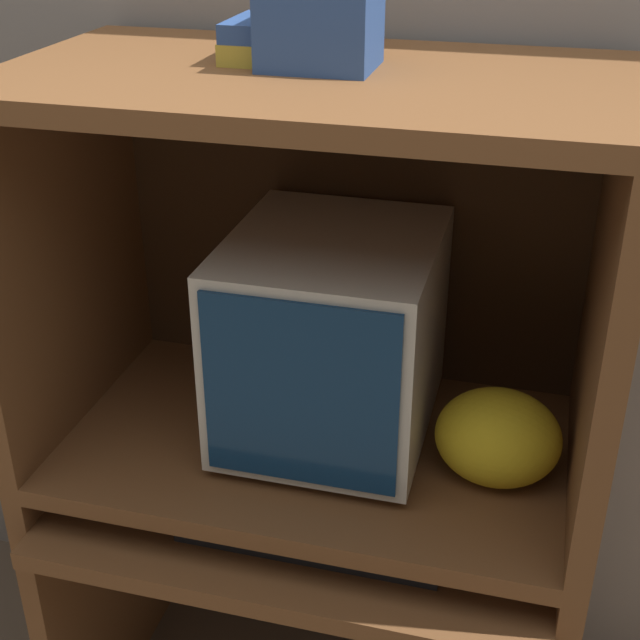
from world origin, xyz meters
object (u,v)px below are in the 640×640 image
Objects in this scene: snack_bag at (498,438)px; storage_box at (320,28)px; keyboard at (313,529)px; book_stack at (293,41)px; crt_monitor at (332,336)px; mouse at (491,560)px.

storage_box reaches higher than snack_bag.
keyboard is 2.15× the size of snack_bag.
snack_bag is 1.05× the size of book_stack.
crt_monitor is at bearing 25.01° from storage_box.
book_stack reaches higher than snack_bag.
keyboard is (0.02, -0.19, -0.29)m from crt_monitor.
snack_bag is 1.26× the size of storage_box.
mouse is (0.31, -0.00, 0.00)m from keyboard.
crt_monitor reaches higher than keyboard.
mouse is (0.33, -0.19, -0.29)m from crt_monitor.
storage_box is (-0.02, -0.01, 0.54)m from crt_monitor.
keyboard is 0.85m from storage_box.
book_stack is at bearing 151.37° from mouse.
snack_bag is (0.30, 0.12, 0.17)m from keyboard.
crt_monitor is 0.34m from snack_bag.
book_stack is 1.20× the size of storage_box.
crt_monitor is at bearing 166.56° from snack_bag.
crt_monitor is 0.48m from mouse.
storage_box is at bearing 152.31° from mouse.
mouse is at bearing -27.69° from storage_box.
snack_bag is at bearing -14.93° from book_stack.
storage_box reaches higher than mouse.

